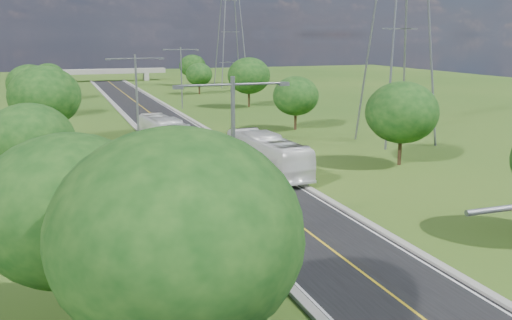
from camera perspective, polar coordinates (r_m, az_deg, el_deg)
The scene contains 24 objects.
ground at distance 76.87m, azimuth -8.82°, elevation 3.32°, with size 260.00×260.00×0.00m, color #254B15.
road at distance 82.69m, azimuth -9.63°, elevation 3.95°, with size 8.00×150.00×0.06m, color black.
curb_left at distance 82.05m, azimuth -12.55°, elevation 3.82°, with size 0.50×150.00×0.22m, color gray.
curb_right at distance 83.53m, azimuth -6.75°, elevation 4.18°, with size 0.50×150.00×0.22m, color gray.
speed_limit_sign at distance 57.02m, azimuth 0.60°, elevation 1.95°, with size 0.55×0.09×2.40m.
overpass at distance 155.52m, azimuth -14.64°, elevation 8.51°, with size 30.00×3.00×3.20m.
streetlight_near_left at distance 28.49m, azimuth -2.28°, elevation 0.21°, with size 5.90×0.25×10.00m.
streetlight_mid_left at distance 60.44m, azimuth -11.84°, elevation 6.45°, with size 5.90×0.25×10.00m.
streetlight_far_right at distance 94.96m, azimuth -7.48°, elevation 8.69°, with size 5.90×0.25×10.00m.
power_tower_near at distance 65.60m, azimuth 14.29°, elevation 13.84°, with size 9.00×6.40×28.00m.
power_tower_far at distance 135.71m, azimuth -2.58°, elevation 13.28°, with size 9.00×6.40×28.00m.
tree_la at distance 23.53m, azimuth -18.15°, elevation -4.76°, with size 7.14×7.14×8.30m.
tree_lb at distance 43.21m, azimuth -21.69°, elevation 1.78°, with size 6.30×6.30×7.33m.
tree_lc at distance 64.88m, azimuth -20.39°, elevation 6.00°, with size 7.56×7.56×8.79m.
tree_ld at distance 88.87m, azimuth -21.62°, elevation 7.04°, with size 6.72×6.72×7.82m.
tree_le at distance 112.82m, azimuth -20.03°, elevation 7.81°, with size 5.88×5.88×6.84m.
tree_lf at distance 17.96m, azimuth -7.91°, elevation -7.49°, with size 7.98×7.98×9.28m.
tree_rb at distance 54.37m, azimuth 14.38°, elevation 4.63°, with size 6.72×6.72×7.82m.
tree_rc at distance 73.15m, azimuth 3.99°, elevation 6.41°, with size 5.88×5.88×6.84m.
tree_rd at distance 96.07m, azimuth -0.72°, elevation 8.43°, with size 7.14×7.14×8.30m.
tree_re at distance 118.40m, azimuth -5.72°, elevation 8.52°, with size 5.46×5.46×6.35m.
tree_rf at distance 138.59m, azimuth -6.37°, elevation 9.32°, with size 6.30×6.30×7.33m.
bus_outbound at distance 49.52m, azimuth 1.09°, elevation 0.55°, with size 2.88×12.32×3.43m, color white.
bus_inbound at distance 61.68m, azimuth -9.12°, elevation 2.70°, with size 2.77×11.84×3.30m, color white.
Camera 1 is at (-14.36, -14.56, 11.97)m, focal length 40.00 mm.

